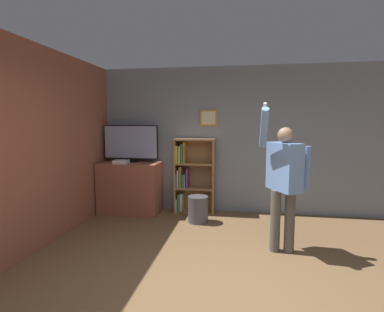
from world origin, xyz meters
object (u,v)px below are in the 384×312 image
(bookshelf, at_px, (191,176))
(television, at_px, (131,143))
(person, at_px, (284,177))
(game_console, at_px, (121,162))
(waste_bin, at_px, (198,209))

(bookshelf, bearing_deg, television, -174.19)
(person, bearing_deg, game_console, -142.36)
(bookshelf, height_order, waste_bin, bookshelf)
(television, relative_size, game_console, 4.14)
(game_console, height_order, waste_bin, game_console)
(waste_bin, bearing_deg, game_console, 172.23)
(television, xyz_separation_m, waste_bin, (1.33, -0.43, -1.08))
(game_console, bearing_deg, waste_bin, -7.77)
(television, relative_size, person, 0.54)
(television, height_order, waste_bin, television)
(bookshelf, bearing_deg, person, -46.20)
(bookshelf, xyz_separation_m, person, (1.46, -1.53, 0.30))
(game_console, bearing_deg, person, -23.68)
(person, height_order, waste_bin, person)
(bookshelf, relative_size, waste_bin, 3.12)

